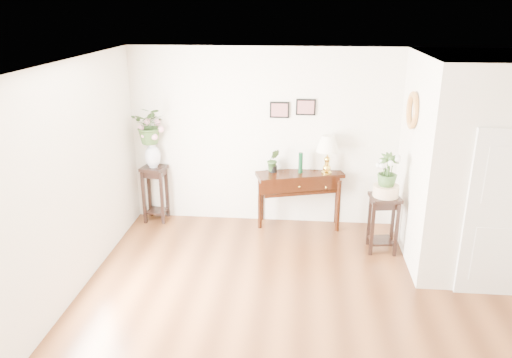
# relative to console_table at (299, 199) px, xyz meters

# --- Properties ---
(floor) EXTENTS (6.00, 5.50, 0.02)m
(floor) POSITION_rel_console_table_xyz_m (0.31, -2.57, -0.45)
(floor) COLOR brown
(floor) RESTS_ON ground
(ceiling) EXTENTS (6.00, 5.50, 0.02)m
(ceiling) POSITION_rel_console_table_xyz_m (0.31, -2.57, 2.35)
(ceiling) COLOR white
(ceiling) RESTS_ON ground
(wall_back) EXTENTS (6.00, 0.02, 2.80)m
(wall_back) POSITION_rel_console_table_xyz_m (0.31, 0.18, 0.95)
(wall_back) COLOR silver
(wall_back) RESTS_ON ground
(wall_left) EXTENTS (0.02, 5.50, 2.80)m
(wall_left) POSITION_rel_console_table_xyz_m (-2.69, -2.57, 0.95)
(wall_left) COLOR silver
(wall_left) RESTS_ON ground
(partition) EXTENTS (1.80, 1.95, 2.80)m
(partition) POSITION_rel_console_table_xyz_m (2.41, -0.79, 0.95)
(partition) COLOR silver
(partition) RESTS_ON floor
(door) EXTENTS (0.90, 0.05, 2.10)m
(door) POSITION_rel_console_table_xyz_m (2.41, -1.79, 0.60)
(door) COLOR silver
(door) RESTS_ON floor
(art_print_left) EXTENTS (0.30, 0.02, 0.25)m
(art_print_left) POSITION_rel_console_table_xyz_m (-0.34, 0.16, 1.40)
(art_print_left) COLOR black
(art_print_left) RESTS_ON wall_back
(art_print_right) EXTENTS (0.30, 0.02, 0.25)m
(art_print_right) POSITION_rel_console_table_xyz_m (0.06, 0.16, 1.45)
(art_print_right) COLOR black
(art_print_right) RESTS_ON wall_back
(wall_ornament) EXTENTS (0.07, 0.51, 0.51)m
(wall_ornament) POSITION_rel_console_table_xyz_m (1.47, -0.67, 1.60)
(wall_ornament) COLOR #C7732D
(wall_ornament) RESTS_ON partition
(console_table) EXTENTS (1.42, 0.82, 0.90)m
(console_table) POSITION_rel_console_table_xyz_m (0.00, 0.00, 0.00)
(console_table) COLOR black
(console_table) RESTS_ON floor
(table_lamp) EXTENTS (0.46, 0.46, 0.62)m
(table_lamp) POSITION_rel_console_table_xyz_m (0.41, 0.00, 0.80)
(table_lamp) COLOR gold
(table_lamp) RESTS_ON console_table
(green_vase) EXTENTS (0.07, 0.07, 0.33)m
(green_vase) POSITION_rel_console_table_xyz_m (0.01, 0.00, 0.62)
(green_vase) COLOR #0A3219
(green_vase) RESTS_ON console_table
(potted_plant) EXTENTS (0.22, 0.19, 0.36)m
(potted_plant) POSITION_rel_console_table_xyz_m (-0.42, 0.00, 0.63)
(potted_plant) COLOR #305022
(potted_plant) RESTS_ON console_table
(plant_stand_a) EXTENTS (0.42, 0.42, 0.92)m
(plant_stand_a) POSITION_rel_console_table_xyz_m (-2.34, 0.00, 0.01)
(plant_stand_a) COLOR black
(plant_stand_a) RESTS_ON floor
(porcelain_vase) EXTENTS (0.30, 0.30, 0.43)m
(porcelain_vase) POSITION_rel_console_table_xyz_m (-2.34, 0.00, 0.70)
(porcelain_vase) COLOR silver
(porcelain_vase) RESTS_ON plant_stand_a
(lily_arrangement) EXTENTS (0.58, 0.52, 0.60)m
(lily_arrangement) POSITION_rel_console_table_xyz_m (-2.34, 0.00, 1.17)
(lily_arrangement) COLOR #305022
(lily_arrangement) RESTS_ON porcelain_vase
(plant_stand_b) EXTENTS (0.45, 0.45, 0.84)m
(plant_stand_b) POSITION_rel_console_table_xyz_m (1.21, -0.74, -0.03)
(plant_stand_b) COLOR black
(plant_stand_b) RESTS_ON floor
(ceramic_bowl) EXTENTS (0.46, 0.46, 0.16)m
(ceramic_bowl) POSITION_rel_console_table_xyz_m (1.21, -0.74, 0.47)
(ceramic_bowl) COLOR beige
(ceramic_bowl) RESTS_ON plant_stand_b
(narcissus) EXTENTS (0.32, 0.32, 0.50)m
(narcissus) POSITION_rel_console_table_xyz_m (1.21, -0.74, 0.76)
(narcissus) COLOR #305022
(narcissus) RESTS_ON ceramic_bowl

